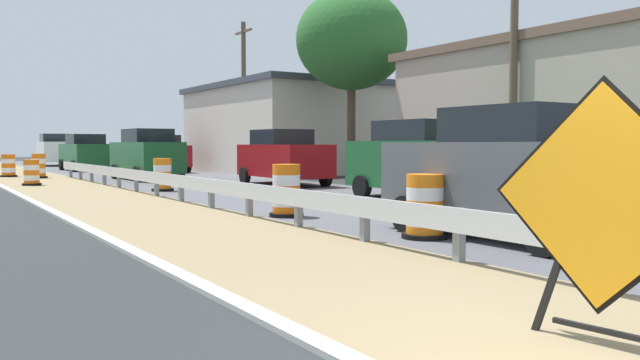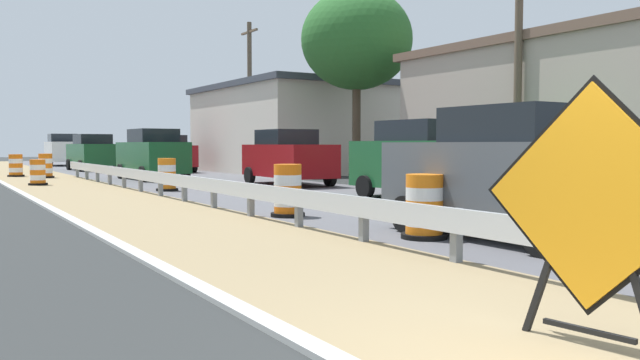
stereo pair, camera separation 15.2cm
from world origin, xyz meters
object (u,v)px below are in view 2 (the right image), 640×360
object	(u,v)px
traffic_barrel_nearest	(424,210)
car_distant_a	(168,154)
traffic_barrel_mid	(167,176)
car_trailing_far_lane	(92,152)
car_mid_far_lane	(288,157)
utility_pole_near	(519,42)
traffic_barrel_farther	(16,167)
car_trailing_near_lane	(426,160)
warning_sign_diamond	(590,205)
car_distant_b	(512,173)
traffic_barrel_farthest	(46,167)
utility_pole_mid	(250,95)
car_lead_far_lane	(152,154)
traffic_barrel_far	(38,174)
car_lead_near_lane	(62,150)
traffic_barrel_close	(288,193)

from	to	relation	value
traffic_barrel_nearest	car_distant_a	size ratio (longest dim) A/B	0.25
traffic_barrel_nearest	traffic_barrel_mid	xyz separation A→B (m)	(-0.20, 12.38, 0.01)
traffic_barrel_nearest	car_trailing_far_lane	xyz separation A→B (m)	(1.27, 30.41, 0.58)
car_mid_far_lane	utility_pole_near	world-z (taller)	utility_pole_near
traffic_barrel_farther	car_trailing_near_lane	size ratio (longest dim) A/B	0.22
warning_sign_diamond	car_distant_b	xyz separation A→B (m)	(3.77, 4.06, -0.01)
warning_sign_diamond	car_distant_b	size ratio (longest dim) A/B	0.47
traffic_barrel_farthest	car_trailing_far_lane	distance (m)	8.15
utility_pole_mid	car_lead_far_lane	bearing A→B (deg)	-150.44
car_mid_far_lane	traffic_barrel_mid	bearing A→B (deg)	-80.29
traffic_barrel_nearest	traffic_barrel_farther	size ratio (longest dim) A/B	0.99
car_mid_far_lane	traffic_barrel_nearest	bearing A→B (deg)	-17.46
car_distant_a	traffic_barrel_farthest	bearing A→B (deg)	-67.97
traffic_barrel_far	car_trailing_near_lane	bearing A→B (deg)	-56.95
utility_pole_near	traffic_barrel_far	bearing A→B (deg)	134.18
car_lead_far_lane	utility_pole_mid	xyz separation A→B (m)	(6.33, 3.59, 3.03)
traffic_barrel_farthest	car_distant_a	size ratio (longest dim) A/B	0.26
utility_pole_mid	traffic_barrel_nearest	bearing A→B (deg)	-108.72
car_distant_b	utility_pole_near	bearing A→B (deg)	-49.31
car_distant_b	traffic_barrel_farther	bearing A→B (deg)	9.89
traffic_barrel_nearest	utility_pole_near	distance (m)	10.95
utility_pole_mid	utility_pole_near	bearing A→B (deg)	-87.37
car_mid_far_lane	utility_pole_mid	distance (m)	10.63
traffic_barrel_farthest	car_lead_near_lane	world-z (taller)	car_lead_near_lane
car_lead_near_lane	car_trailing_near_lane	world-z (taller)	car_lead_near_lane
car_trailing_near_lane	car_mid_far_lane	distance (m)	7.69
car_lead_near_lane	car_trailing_far_lane	bearing A→B (deg)	-178.16
traffic_barrel_farthest	utility_pole_near	bearing A→B (deg)	-58.43
car_distant_b	traffic_barrel_far	bearing A→B (deg)	13.75
car_lead_near_lane	car_mid_far_lane	distance (m)	27.56
traffic_barrel_farthest	car_lead_near_lane	xyz separation A→B (m)	(3.64, 17.28, 0.63)
traffic_barrel_far	utility_pole_near	bearing A→B (deg)	-45.82
car_distant_b	utility_pole_mid	size ratio (longest dim) A/B	0.55
traffic_barrel_close	car_lead_far_lane	distance (m)	15.38
car_lead_far_lane	traffic_barrel_mid	bearing A→B (deg)	165.02
traffic_barrel_close	car_trailing_near_lane	xyz separation A→B (m)	(5.08, 1.46, 0.59)
traffic_barrel_far	traffic_barrel_farther	world-z (taller)	traffic_barrel_farther
traffic_barrel_mid	car_lead_near_lane	world-z (taller)	car_lead_near_lane
traffic_barrel_close	traffic_barrel_mid	bearing A→B (deg)	88.75
traffic_barrel_mid	car_distant_a	xyz separation A→B (m)	(4.55, 13.70, 0.53)
traffic_barrel_farthest	car_distant_a	world-z (taller)	car_distant_a
traffic_barrel_nearest	traffic_barrel_close	bearing A→B (deg)	95.65
car_trailing_near_lane	car_mid_far_lane	xyz separation A→B (m)	(-0.04, 7.69, -0.05)
warning_sign_diamond	car_mid_far_lane	bearing A→B (deg)	-120.58
car_distant_a	traffic_barrel_farther	bearing A→B (deg)	-84.05
car_lead_far_lane	traffic_barrel_farthest	bearing A→B (deg)	41.06
traffic_barrel_far	car_lead_far_lane	xyz separation A→B (m)	(4.74, 1.42, 0.66)
traffic_barrel_farther	car_lead_far_lane	size ratio (longest dim) A/B	0.23
car_trailing_near_lane	car_distant_b	world-z (taller)	car_trailing_near_lane
traffic_barrel_nearest	car_distant_b	distance (m)	1.52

